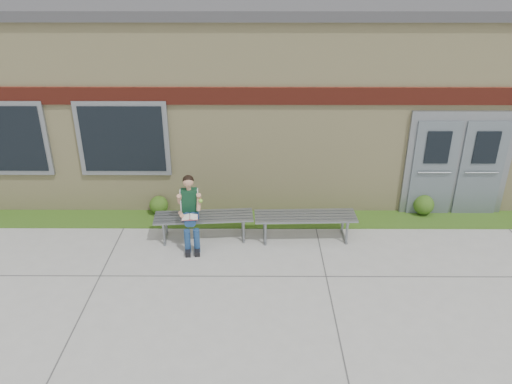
{
  "coord_description": "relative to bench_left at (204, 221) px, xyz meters",
  "views": [
    {
      "loc": [
        -0.21,
        -6.81,
        5.12
      ],
      "look_at": [
        -0.25,
        1.7,
        1.08
      ],
      "focal_mm": 35.0,
      "sensor_mm": 36.0,
      "label": 1
    }
  ],
  "objects": [
    {
      "name": "girl",
      "position": [
        -0.23,
        -0.21,
        0.35
      ],
      "size": [
        0.51,
        0.82,
        1.39
      ],
      "rotation": [
        0.0,
        0.0,
        0.12
      ],
      "color": "navy",
      "rests_on": "ground"
    },
    {
      "name": "bench_right",
      "position": [
        2.0,
        0.0,
        0.01
      ],
      "size": [
        2.01,
        0.61,
        0.52
      ],
      "rotation": [
        0.0,
        0.0,
        0.03
      ],
      "color": "slate",
      "rests_on": "ground"
    },
    {
      "name": "shrub_east",
      "position": [
        4.66,
        1.02,
        -0.15
      ],
      "size": [
        0.44,
        0.44,
        0.44
      ],
      "primitive_type": "sphere",
      "color": "#2D5115",
      "rests_on": "grass_strip"
    },
    {
      "name": "shrub_mid",
      "position": [
        -1.09,
        1.02,
        -0.17
      ],
      "size": [
        0.4,
        0.4,
        0.4
      ],
      "primitive_type": "sphere",
      "color": "#2D5115",
      "rests_on": "grass_strip"
    },
    {
      "name": "school_building",
      "position": [
        1.27,
        4.15,
        1.72
      ],
      "size": [
        16.2,
        6.22,
        4.2
      ],
      "color": "beige",
      "rests_on": "ground"
    },
    {
      "name": "grass_strip",
      "position": [
        1.27,
        0.77,
        -0.38
      ],
      "size": [
        16.0,
        0.8,
        0.02
      ],
      "primitive_type": "cube",
      "color": "#2D5115",
      "rests_on": "ground"
    },
    {
      "name": "bench_left",
      "position": [
        0.0,
        0.0,
        0.0
      ],
      "size": [
        1.97,
        0.69,
        0.5
      ],
      "rotation": [
        0.0,
        0.0,
        0.08
      ],
      "color": "slate",
      "rests_on": "ground"
    },
    {
      "name": "ground",
      "position": [
        1.27,
        -1.83,
        -0.39
      ],
      "size": [
        80.0,
        80.0,
        0.0
      ],
      "primitive_type": "plane",
      "color": "#9E9E99",
      "rests_on": "ground"
    }
  ]
}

